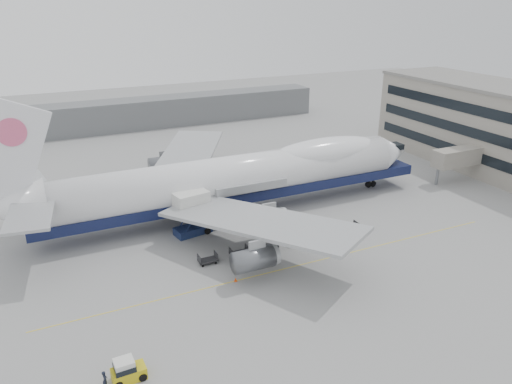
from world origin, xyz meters
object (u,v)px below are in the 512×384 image
airliner (240,177)px  ground_worker (105,380)px  catering_truck (192,211)px  baggage_tug (127,371)px

airliner → ground_worker: airliner is taller
airliner → catering_truck: bearing=-155.1°
baggage_tug → ground_worker: 1.89m
baggage_tug → ground_worker: baggage_tug is taller
airliner → baggage_tug: bearing=-128.7°
baggage_tug → airliner: bearing=49.5°
baggage_tug → ground_worker: bearing=-175.8°
catering_truck → baggage_tug: catering_truck is taller
catering_truck → baggage_tug: (-14.03, -24.51, -2.51)m
airliner → catering_truck: (-8.92, -4.14, -2.18)m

